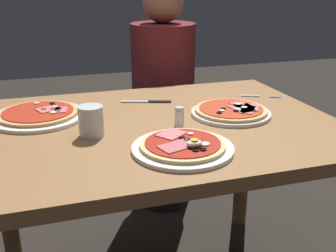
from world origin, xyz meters
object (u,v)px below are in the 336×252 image
(knife, at_px, (150,101))
(salt_shaker, at_px, (179,117))
(pizza_foreground, at_px, (183,147))
(pizza_across_left, at_px, (39,115))
(water_glass_near, at_px, (91,123))
(diner_person, at_px, (163,105))
(pizza_across_right, at_px, (231,111))
(dining_table, at_px, (155,153))
(fork, at_px, (257,96))

(knife, distance_m, salt_shaker, 0.30)
(pizza_foreground, relative_size, pizza_across_left, 0.89)
(pizza_foreground, bearing_deg, water_glass_near, 140.47)
(salt_shaker, distance_m, diner_person, 0.82)
(pizza_foreground, height_order, pizza_across_right, pizza_foreground)
(dining_table, relative_size, pizza_across_left, 3.78)
(water_glass_near, bearing_deg, dining_table, 14.84)
(knife, distance_m, diner_person, 0.55)
(water_glass_near, distance_m, salt_shaker, 0.28)
(salt_shaker, bearing_deg, pizza_across_right, 17.20)
(pizza_across_left, relative_size, water_glass_near, 3.41)
(knife, height_order, diner_person, diner_person)
(pizza_across_left, bearing_deg, fork, 0.66)
(water_glass_near, height_order, knife, water_glass_near)
(dining_table, distance_m, pizza_across_left, 0.42)
(pizza_across_right, relative_size, knife, 1.46)
(pizza_across_left, bearing_deg, pizza_across_right, -14.04)
(pizza_across_right, xyz_separation_m, fork, (0.20, 0.17, -0.01))
(fork, bearing_deg, pizza_across_left, -179.34)
(pizza_foreground, distance_m, fork, 0.62)
(pizza_across_left, height_order, diner_person, diner_person)
(pizza_foreground, distance_m, knife, 0.47)
(pizza_across_left, relative_size, fork, 2.14)
(pizza_across_left, height_order, pizza_across_right, same)
(water_glass_near, bearing_deg, pizza_foreground, -39.53)
(dining_table, relative_size, pizza_across_right, 4.35)
(dining_table, height_order, pizza_across_left, pizza_across_left)
(water_glass_near, bearing_deg, pizza_across_right, 6.89)
(pizza_across_left, bearing_deg, pizza_foreground, -46.97)
(dining_table, height_order, fork, fork)
(pizza_across_right, xyz_separation_m, water_glass_near, (-0.49, -0.06, 0.03))
(pizza_foreground, relative_size, knife, 1.50)
(salt_shaker, bearing_deg, pizza_foreground, -105.57)
(dining_table, bearing_deg, fork, 20.01)
(pizza_foreground, xyz_separation_m, salt_shaker, (0.05, 0.18, 0.02))
(fork, relative_size, knife, 0.78)
(dining_table, height_order, diner_person, diner_person)
(pizza_foreground, xyz_separation_m, water_glass_near, (-0.23, 0.19, 0.03))
(pizza_foreground, relative_size, water_glass_near, 3.05)
(pizza_across_left, xyz_separation_m, pizza_across_right, (0.64, -0.16, 0.00))
(pizza_foreground, bearing_deg, salt_shaker, 74.43)
(fork, xyz_separation_m, knife, (-0.43, 0.06, 0.00))
(pizza_across_left, bearing_deg, diner_person, 42.09)
(knife, bearing_deg, pizza_across_left, -170.89)
(fork, bearing_deg, water_glass_near, -161.56)
(pizza_across_left, xyz_separation_m, fork, (0.84, 0.01, -0.01))
(dining_table, height_order, knife, knife)
(fork, xyz_separation_m, diner_person, (-0.24, 0.54, -0.18))
(dining_table, bearing_deg, pizza_across_right, 0.53)
(pizza_across_left, xyz_separation_m, diner_person, (0.61, 0.55, -0.19))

